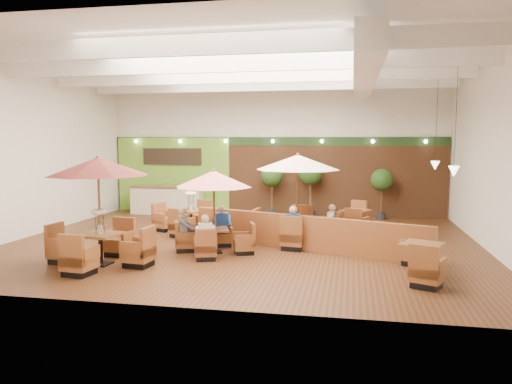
% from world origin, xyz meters
% --- Properties ---
extents(room, '(14.04, 14.00, 5.52)m').
position_xyz_m(room, '(0.25, 1.22, 3.63)').
color(room, '#381E0F').
rests_on(room, ground).
extents(service_counter, '(3.00, 0.75, 1.18)m').
position_xyz_m(service_counter, '(-4.40, 5.10, 0.58)').
color(service_counter, beige).
rests_on(service_counter, ground).
extents(booth_divider, '(6.84, 2.56, 1.00)m').
position_xyz_m(booth_divider, '(1.90, -0.77, 0.50)').
color(booth_divider, brown).
rests_on(booth_divider, ground).
extents(table_0, '(2.73, 2.73, 2.74)m').
position_xyz_m(table_0, '(-2.92, -3.32, 1.85)').
color(table_0, brown).
rests_on(table_0, ground).
extents(table_1, '(2.40, 2.40, 2.33)m').
position_xyz_m(table_1, '(-0.50, -1.48, 1.61)').
color(table_1, brown).
rests_on(table_1, ground).
extents(table_2, '(2.72, 2.72, 2.72)m').
position_xyz_m(table_2, '(1.61, 0.29, 1.85)').
color(table_2, brown).
rests_on(table_2, ground).
extents(table_3, '(1.93, 2.73, 1.53)m').
position_xyz_m(table_3, '(-2.36, 1.38, 0.45)').
color(table_3, brown).
rests_on(table_3, ground).
extents(table_4, '(1.13, 2.73, 0.95)m').
position_xyz_m(table_4, '(4.81, -2.85, 0.36)').
color(table_4, brown).
rests_on(table_4, ground).
extents(table_5, '(1.08, 2.62, 0.92)m').
position_xyz_m(table_5, '(3.39, 2.69, 0.35)').
color(table_5, brown).
rests_on(table_5, ground).
extents(topiary_0, '(0.92, 0.92, 2.13)m').
position_xyz_m(topiary_0, '(0.03, 5.30, 1.59)').
color(topiary_0, black).
rests_on(topiary_0, ground).
extents(topiary_1, '(0.99, 0.99, 2.31)m').
position_xyz_m(topiary_1, '(1.59, 5.30, 1.72)').
color(topiary_1, black).
rests_on(topiary_1, ground).
extents(topiary_2, '(0.85, 0.85, 1.98)m').
position_xyz_m(topiary_2, '(4.36, 5.30, 1.48)').
color(topiary_2, black).
rests_on(topiary_2, ground).
extents(diner_0, '(0.41, 0.37, 0.74)m').
position_xyz_m(diner_0, '(-0.50, -2.33, 0.74)').
color(diner_0, silver).
rests_on(diner_0, ground).
extents(diner_1, '(0.41, 0.38, 0.75)m').
position_xyz_m(diner_1, '(-0.50, -0.63, 0.74)').
color(diner_1, '#224794').
rests_on(diner_1, ground).
extents(diner_2, '(0.39, 0.43, 0.78)m').
position_xyz_m(diner_2, '(-1.34, -1.48, 0.75)').
color(diner_2, slate).
rests_on(diner_2, ground).
extents(diner_3, '(0.40, 0.32, 0.81)m').
position_xyz_m(diner_3, '(1.61, -0.70, 0.76)').
color(diner_3, '#224794').
rests_on(diner_3, ground).
extents(diner_4, '(0.34, 0.39, 0.74)m').
position_xyz_m(diner_4, '(2.61, 0.29, 0.74)').
color(diner_4, silver).
rests_on(diner_4, ground).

